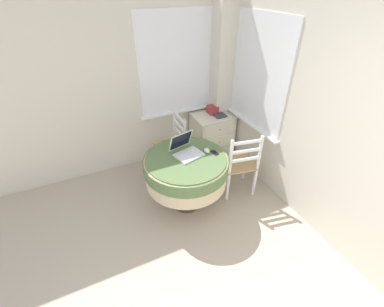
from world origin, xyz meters
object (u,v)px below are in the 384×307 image
object	(u,v)px
round_dining_table	(186,168)
cell_phone	(215,153)
laptop	(186,150)
storage_box	(213,110)
corner_cabinet	(212,135)
computer_mouse	(207,151)
book_on_cabinet	(219,115)
dining_chair_near_right_window	(239,165)
dining_chair_near_back_window	(172,146)

from	to	relation	value
round_dining_table	cell_phone	size ratio (longest dim) A/B	8.91
cell_phone	round_dining_table	bearing A→B (deg)	171.06
laptop	storage_box	world-z (taller)	laptop
laptop	corner_cabinet	bearing A→B (deg)	45.25
computer_mouse	book_on_cabinet	size ratio (longest dim) A/B	0.46
dining_chair_near_right_window	corner_cabinet	distance (m)	1.00
laptop	computer_mouse	size ratio (longest dim) A/B	4.06
dining_chair_near_back_window	dining_chair_near_right_window	xyz separation A→B (m)	(0.64, -0.81, 0.00)
storage_box	book_on_cabinet	size ratio (longest dim) A/B	0.76
dining_chair_near_right_window	book_on_cabinet	size ratio (longest dim) A/B	4.54
dining_chair_near_back_window	round_dining_table	bearing A→B (deg)	-97.88
laptop	dining_chair_near_right_window	xyz separation A→B (m)	(0.70, -0.15, -0.35)
corner_cabinet	book_on_cabinet	size ratio (longest dim) A/B	3.45
round_dining_table	laptop	size ratio (longest dim) A/B	2.63
cell_phone	computer_mouse	bearing A→B (deg)	145.72
laptop	book_on_cabinet	size ratio (longest dim) A/B	1.86
laptop	cell_phone	size ratio (longest dim) A/B	3.39
cell_phone	dining_chair_near_back_window	bearing A→B (deg)	107.42
dining_chair_near_right_window	book_on_cabinet	distance (m)	1.00
cell_phone	corner_cabinet	size ratio (longest dim) A/B	0.16
cell_phone	dining_chair_near_right_window	xyz separation A→B (m)	(0.39, -0.01, -0.30)
dining_chair_near_right_window	dining_chair_near_back_window	bearing A→B (deg)	128.17
cell_phone	corner_cabinet	world-z (taller)	cell_phone
dining_chair_near_back_window	book_on_cabinet	world-z (taller)	dining_chair_near_back_window
computer_mouse	laptop	bearing A→B (deg)	160.46
corner_cabinet	storage_box	distance (m)	0.43
corner_cabinet	book_on_cabinet	distance (m)	0.38
laptop	corner_cabinet	xyz separation A→B (m)	(0.84, 0.84, -0.45)
dining_chair_near_right_window	corner_cabinet	world-z (taller)	dining_chair_near_right_window
dining_chair_near_back_window	computer_mouse	bearing A→B (deg)	-77.00
book_on_cabinet	computer_mouse	bearing A→B (deg)	-127.87
computer_mouse	storage_box	distance (m)	1.17
dining_chair_near_right_window	storage_box	bearing A→B (deg)	81.46
computer_mouse	round_dining_table	bearing A→B (deg)	179.56
laptop	computer_mouse	bearing A→B (deg)	-19.54
dining_chair_near_back_window	storage_box	xyz separation A→B (m)	(0.80, 0.24, 0.32)
book_on_cabinet	dining_chair_near_back_window	bearing A→B (deg)	-171.90
computer_mouse	dining_chair_near_back_window	xyz separation A→B (m)	(-0.17, 0.75, -0.32)
round_dining_table	dining_chair_near_back_window	world-z (taller)	dining_chair_near_back_window
cell_phone	storage_box	distance (m)	1.18
round_dining_table	storage_box	xyz separation A→B (m)	(0.90, 0.99, 0.18)
computer_mouse	book_on_cabinet	bearing A→B (deg)	52.13
round_dining_table	corner_cabinet	bearing A→B (deg)	46.62
dining_chair_near_back_window	dining_chair_near_right_window	bearing A→B (deg)	-51.83
corner_cabinet	dining_chair_near_back_window	bearing A→B (deg)	-167.11
computer_mouse	dining_chair_near_back_window	distance (m)	0.84
dining_chair_near_right_window	storage_box	world-z (taller)	dining_chair_near_right_window
computer_mouse	book_on_cabinet	xyz separation A→B (m)	(0.68, 0.87, -0.05)
dining_chair_near_back_window	book_on_cabinet	size ratio (longest dim) A/B	4.54
laptop	dining_chair_near_back_window	size ratio (longest dim) A/B	0.41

